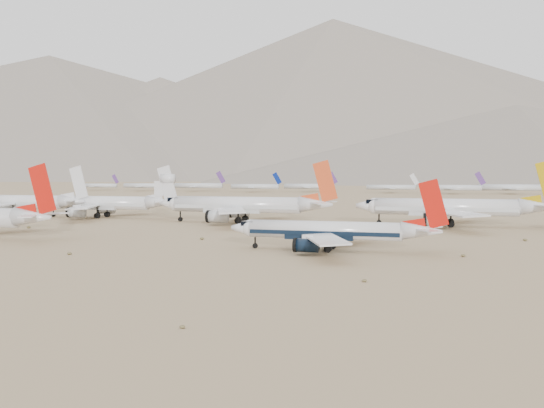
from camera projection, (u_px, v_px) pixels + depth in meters
The scene contains 9 objects.
ground at pixel (325, 253), 111.75m from camera, with size 7000.00×7000.00×0.00m, color #987958.
main_airliner at pixel (333, 231), 114.32m from camera, with size 39.07×38.16×13.79m.
row2_gold_tail at pixel (454, 208), 166.28m from camera, with size 51.48×50.35×18.33m.
row2_orange_tail at pixel (244, 205), 177.68m from camera, with size 51.68×50.56×18.44m.
row2_white_trijet at pixel (105, 203), 197.79m from camera, with size 48.54×47.44×17.20m.
row2_white_twin at pixel (21, 202), 203.72m from camera, with size 48.02×46.99×17.16m.
distant_storage_row at pixel (357, 187), 443.54m from camera, with size 466.79×57.13×14.76m.
mountain_range at pixel (463, 109), 1666.47m from camera, with size 7354.00×3024.00×470.00m.
desert_scrub at pixel (301, 279), 83.05m from camera, with size 261.14×121.67×0.63m.
Camera 1 is at (20.77, -109.60, 14.90)m, focal length 40.00 mm.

